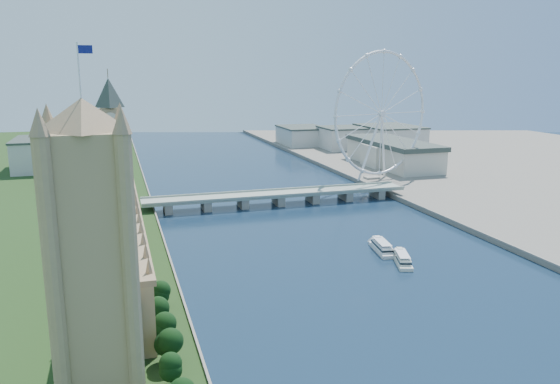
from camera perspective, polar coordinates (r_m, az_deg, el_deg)
name	(u,v)px	position (r m, az deg, el deg)	size (l,w,h in m)	color
tree_row	(173,380)	(188.77, -11.10, -18.75)	(8.72, 152.72, 21.64)	black
victoria_tower	(92,241)	(182.26, -19.04, -4.85)	(28.16, 28.16, 112.00)	tan
parliament_range	(118,242)	(302.55, -16.59, -5.05)	(24.00, 200.00, 70.00)	tan
big_ben	(111,131)	(399.52, -17.20, 6.09)	(20.02, 20.02, 110.00)	tan
westminster_bridge	(278,196)	(449.29, -0.18, -0.47)	(220.00, 22.00, 9.50)	gray
london_eye	(382,114)	(536.06, 10.56, 7.99)	(113.60, 39.12, 124.30)	silver
county_hall	(392,168)	(635.61, 11.64, 2.46)	(54.00, 144.00, 35.00)	beige
city_skyline	(249,144)	(705.13, -3.24, 5.05)	(505.00, 280.00, 32.00)	beige
tour_boat_near	(382,252)	(338.89, 10.59, -6.15)	(8.29, 32.29, 7.16)	silver
tour_boat_far	(402,263)	(320.93, 12.63, -7.30)	(7.79, 30.46, 6.74)	silver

